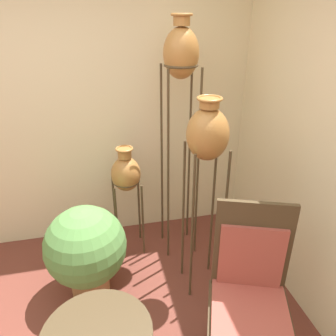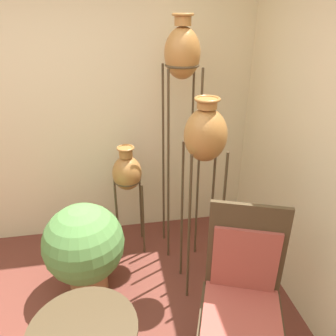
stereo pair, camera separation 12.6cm
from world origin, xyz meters
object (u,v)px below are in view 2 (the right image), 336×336
vase_stand_medium (205,139)px  potted_plant (84,246)px  vase_stand_tall (182,62)px  chair (243,290)px  vase_stand_short (127,174)px

vase_stand_medium → potted_plant: (-0.92, 0.10, -0.88)m
vase_stand_tall → chair: 1.69m
vase_stand_short → chair: 1.44m
vase_stand_tall → vase_stand_short: (-0.47, 0.08, -0.96)m
chair → potted_plant: chair is taller
vase_stand_medium → chair: bearing=-83.8°
vase_stand_short → potted_plant: (-0.39, -0.50, -0.36)m
chair → vase_stand_short: bearing=136.1°
vase_stand_tall → chair: (0.14, -1.22, -1.16)m
vase_stand_medium → potted_plant: bearing=174.0°
vase_stand_tall → vase_stand_short: bearing=170.9°
vase_stand_short → chair: chair is taller
vase_stand_tall → vase_stand_medium: vase_stand_tall is taller
vase_stand_tall → vase_stand_short: vase_stand_tall is taller
vase_stand_medium → chair: (0.08, -0.70, -0.72)m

